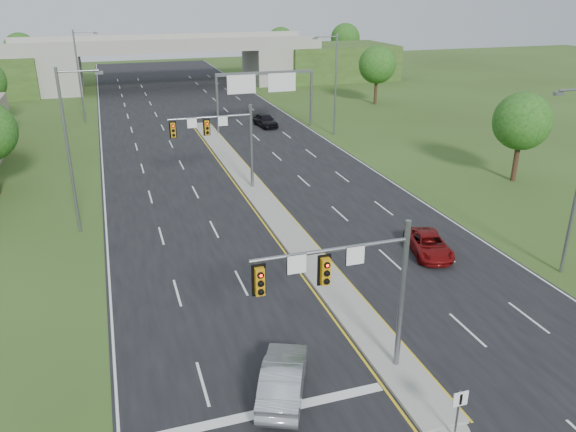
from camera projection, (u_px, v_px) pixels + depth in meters
The scene contains 21 objects.
ground at pixel (396, 367), 24.72m from camera, with size 240.00×240.00×0.00m, color #314719.
road at pixel (227, 156), 55.54m from camera, with size 24.00×160.00×0.02m, color black.
median at pixel (259, 195), 44.94m from camera, with size 2.00×54.00×0.16m, color gray.
median_nose at pixel (446, 428), 21.16m from camera, with size 2.00×2.00×0.16m, color gray.
lane_markings at pixel (235, 175), 50.01m from camera, with size 23.72×160.00×0.01m.
signal_mast_near at pixel (354, 281), 22.22m from camera, with size 6.62×0.60×7.00m.
signal_mast_far at pixel (224, 135), 44.24m from camera, with size 6.62×0.60×7.00m.
keep_right_sign at pixel (459, 407), 20.16m from camera, with size 0.60×0.13×2.20m.
sign_gantry at pixel (264, 84), 64.22m from camera, with size 11.58×0.44×6.67m.
overpass at pixel (169, 65), 93.85m from camera, with size 80.00×14.00×8.10m.
lightpole_l_mid at pixel (71, 145), 36.23m from camera, with size 2.85×0.25×11.00m.
lightpole_l_far at pixel (80, 73), 67.06m from camera, with size 2.85×0.25×11.00m.
lightpole_r_far at pixel (334, 80), 61.45m from camera, with size 2.85×0.25×11.00m.
tree_r_near at pixel (522, 122), 46.67m from camera, with size 4.80×4.80×7.60m.
tree_r_mid at pixel (377, 65), 78.52m from camera, with size 5.20×5.20×8.12m.
tree_back_b at pixel (20, 49), 98.58m from camera, with size 5.60×5.60×8.32m.
tree_back_c at pixel (281, 42), 112.30m from camera, with size 5.60×5.60×8.32m.
tree_back_d at pixel (345, 38), 116.18m from camera, with size 6.00×6.00×8.85m.
car_silver at pixel (283, 378), 22.78m from camera, with size 1.66×4.77×1.57m, color gray.
car_far_a at pixel (429, 245), 34.94m from camera, with size 2.14×4.65×1.29m, color #6A0A0B.
car_far_c at pixel (265, 120), 67.17m from camera, with size 1.85×4.61×1.57m, color black.
Camera 1 is at (-10.81, -17.92, 15.49)m, focal length 35.00 mm.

